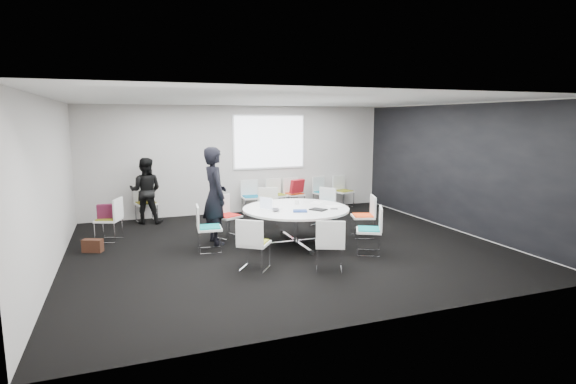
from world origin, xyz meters
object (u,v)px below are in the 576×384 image
object	(u,v)px
chair_spare_left	(110,228)
chair_person_back	(146,210)
chair_ring_e	(209,237)
chair_ring_h	(369,239)
chair_back_c	(294,201)
chair_back_b	(276,202)
maroon_bag	(108,211)
conference_table	(296,218)
brown_bag	(93,246)
chair_ring_c	(268,215)
chair_ring_g	(330,255)
chair_ring_b	(322,214)
chair_ring_f	(254,254)
chair_ring_d	(228,224)
chair_back_e	(343,197)
person_back	(146,191)
cup	(297,202)
laptop	(278,210)
chair_back_d	(323,199)
chair_back_a	(251,204)
chair_ring_a	(363,224)
person_main	(215,196)

from	to	relation	value
chair_spare_left	chair_person_back	world-z (taller)	same
chair_ring_e	chair_ring_h	distance (m)	2.97
chair_ring_e	chair_back_c	bearing A→B (deg)	142.16
chair_back_b	maroon_bag	world-z (taller)	chair_back_b
conference_table	brown_bag	bearing A→B (deg)	168.16
conference_table	chair_ring_c	xyz separation A→B (m)	(-0.08, 1.57, -0.25)
chair_ring_c	chair_ring_g	bearing A→B (deg)	109.40
chair_ring_b	chair_ring_f	xyz separation A→B (m)	(-2.33, -2.40, 0.00)
chair_ring_d	chair_spare_left	distance (m)	2.37
chair_back_e	person_back	bearing A→B (deg)	-14.16
person_back	chair_person_back	bearing A→B (deg)	-72.39
chair_person_back	maroon_bag	distance (m)	1.80
chair_ring_g	cup	bearing A→B (deg)	107.28
chair_back_c	laptop	xyz separation A→B (m)	(-1.55, -3.19, 0.47)
chair_ring_c	chair_back_d	size ratio (longest dim) A/B	1.00
chair_back_a	laptop	distance (m)	3.20
chair_back_a	person_back	size ratio (longest dim) A/B	0.56
chair_ring_g	maroon_bag	distance (m)	4.69
chair_ring_f	chair_back_b	distance (m)	4.68
chair_ring_c	maroon_bag	world-z (taller)	chair_ring_c
chair_back_c	cup	bearing A→B (deg)	61.38
chair_ring_f	person_back	bearing A→B (deg)	145.37
chair_ring_f	person_back	world-z (taller)	person_back
chair_ring_e	chair_spare_left	size ratio (longest dim) A/B	1.00
chair_back_c	chair_ring_a	bearing A→B (deg)	88.08
person_main	brown_bag	distance (m)	2.44
chair_ring_e	laptop	bearing A→B (deg)	86.96
maroon_bag	chair_ring_c	bearing A→B (deg)	1.25
chair_ring_h	chair_back_a	distance (m)	4.27
chair_ring_a	chair_ring_f	xyz separation A→B (m)	(-2.72, -1.20, 0.00)
person_back	person_main	bearing A→B (deg)	133.88
chair_back_a	chair_ring_e	bearing A→B (deg)	61.46
chair_ring_b	laptop	bearing A→B (deg)	100.83
chair_back_d	chair_back_e	bearing A→B (deg)	159.13
chair_back_b	chair_back_a	bearing A→B (deg)	-4.87
chair_back_e	person_back	distance (m)	5.31
conference_table	chair_spare_left	distance (m)	3.79
chair_ring_e	chair_ring_g	xyz separation A→B (m)	(1.64, -1.78, 0.00)
person_main	conference_table	bearing A→B (deg)	-118.81
chair_back_b	laptop	world-z (taller)	chair_back_b
chair_ring_c	chair_person_back	bearing A→B (deg)	-10.64
chair_back_c	chair_back_d	distance (m)	0.85
chair_back_e	brown_bag	xyz separation A→B (m)	(-6.37, -2.25, -0.16)
chair_back_c	chair_back_a	bearing A→B (deg)	-6.64
chair_ring_c	chair_back_a	xyz separation A→B (m)	(0.01, 1.45, 0.00)
conference_table	chair_back_d	world-z (taller)	chair_back_d
chair_spare_left	chair_back_d	bearing A→B (deg)	-53.15
chair_ring_f	chair_person_back	bearing A→B (deg)	144.72
chair_spare_left	chair_back_a	bearing A→B (deg)	-44.60
chair_back_d	laptop	world-z (taller)	chair_back_d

